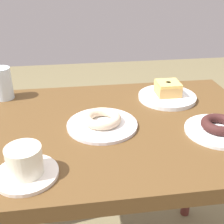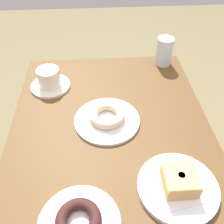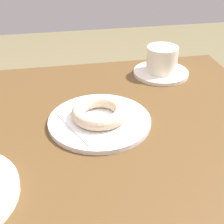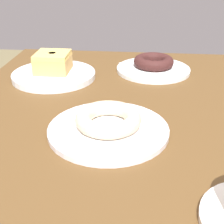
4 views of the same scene
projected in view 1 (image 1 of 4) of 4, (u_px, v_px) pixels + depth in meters
The scene contains 12 objects.
table at pixel (121, 146), 0.96m from camera, with size 0.93×0.66×0.75m.
plate_glazed_square at pixel (167, 97), 1.09m from camera, with size 0.21×0.21×0.02m, color white.
napkin_glazed_square at pixel (167, 95), 1.09m from camera, with size 0.12×0.12×0.00m, color white.
donut_glazed_square at pixel (168, 88), 1.07m from camera, with size 0.08×0.08×0.05m.
plate_sugar_ring at pixel (102, 125), 0.91m from camera, with size 0.22×0.22×0.01m, color white.
napkin_sugar_ring at pixel (102, 123), 0.90m from camera, with size 0.14×0.14×0.00m, color white.
donut_sugar_ring at pixel (102, 118), 0.90m from camera, with size 0.12×0.12×0.03m, color beige.
plate_chocolate_ring at pixel (218, 131), 0.87m from camera, with size 0.20×0.20×0.01m, color white.
napkin_chocolate_ring at pixel (218, 129), 0.87m from camera, with size 0.14×0.14×0.00m, color white.
donut_chocolate_ring at pixel (219, 124), 0.86m from camera, with size 0.11×0.11×0.03m, color #3A1C1A.
water_glass at pixel (2, 83), 1.07m from camera, with size 0.07×0.07×0.12m, color silver.
coffee_cup at pixel (25, 164), 0.68m from camera, with size 0.15×0.15×0.08m.
Camera 1 is at (0.14, 0.80, 1.20)m, focal length 46.47 mm.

